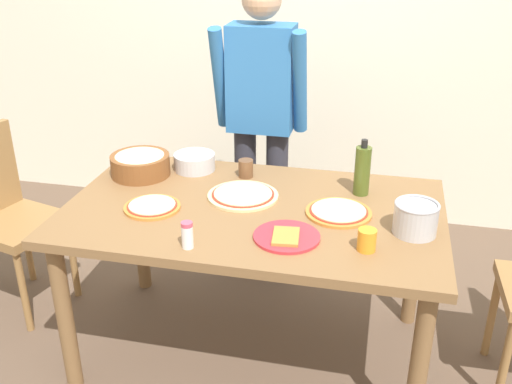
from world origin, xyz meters
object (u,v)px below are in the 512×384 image
object	(u,v)px
chair_wooden_left	(5,210)
olive_oil_bottle	(362,170)
dining_table	(253,226)
pizza_cooked_on_tray	(339,212)
person_cook	(261,113)
mixing_bowl_steel	(195,162)
cup_orange	(367,240)
salt_shaker	(187,235)
plate_with_slice	(287,237)
popcorn_bowl	(140,163)
pizza_second_cooked	(152,207)
cup_small_brown	(246,168)
steel_pot	(416,218)
pizza_raw_on_board	(243,195)

from	to	relation	value
chair_wooden_left	olive_oil_bottle	bearing A→B (deg)	3.84
dining_table	pizza_cooked_on_tray	distance (m)	0.37
person_cook	olive_oil_bottle	world-z (taller)	person_cook
dining_table	mixing_bowl_steel	size ratio (longest dim) A/B	8.00
cup_orange	chair_wooden_left	bearing A→B (deg)	168.18
chair_wooden_left	cup_orange	bearing A→B (deg)	-11.82
cup_orange	salt_shaker	size ratio (longest dim) A/B	0.80
plate_with_slice	olive_oil_bottle	distance (m)	0.55
dining_table	person_cook	world-z (taller)	person_cook
popcorn_bowl	olive_oil_bottle	size ratio (longest dim) A/B	1.09
pizza_second_cooked	popcorn_bowl	bearing A→B (deg)	119.83
plate_with_slice	cup_small_brown	distance (m)	0.62
mixing_bowl_steel	cup_orange	distance (m)	1.05
dining_table	mixing_bowl_steel	world-z (taller)	mixing_bowl_steel
popcorn_bowl	mixing_bowl_steel	world-z (taller)	popcorn_bowl
mixing_bowl_steel	plate_with_slice	bearing A→B (deg)	-45.95
person_cook	olive_oil_bottle	size ratio (longest dim) A/B	6.33
chair_wooden_left	mixing_bowl_steel	distance (m)	1.00
mixing_bowl_steel	steel_pot	xyz separation A→B (m)	(1.04, -0.43, 0.03)
pizza_cooked_on_tray	cup_orange	xyz separation A→B (m)	(0.13, -0.27, 0.03)
dining_table	pizza_cooked_on_tray	world-z (taller)	pizza_cooked_on_tray
dining_table	steel_pot	size ratio (longest dim) A/B	9.22
cup_orange	person_cook	bearing A→B (deg)	121.60
plate_with_slice	olive_oil_bottle	size ratio (longest dim) A/B	1.02
pizza_cooked_on_tray	salt_shaker	size ratio (longest dim) A/B	2.61
plate_with_slice	cup_orange	world-z (taller)	cup_orange
pizza_raw_on_board	plate_with_slice	world-z (taller)	plate_with_slice
pizza_raw_on_board	plate_with_slice	distance (m)	0.41
pizza_cooked_on_tray	cup_orange	world-z (taller)	cup_orange
pizza_raw_on_board	olive_oil_bottle	xyz separation A→B (m)	(0.50, 0.15, 0.10)
pizza_cooked_on_tray	mixing_bowl_steel	xyz separation A→B (m)	(-0.74, 0.33, 0.03)
pizza_raw_on_board	olive_oil_bottle	distance (m)	0.54
pizza_cooked_on_tray	olive_oil_bottle	bearing A→B (deg)	71.03
plate_with_slice	cup_orange	size ratio (longest dim) A/B	3.06
pizza_raw_on_board	steel_pot	size ratio (longest dim) A/B	1.81
person_cook	mixing_bowl_steel	xyz separation A→B (m)	(-0.24, -0.41, -0.14)
olive_oil_bottle	salt_shaker	world-z (taller)	olive_oil_bottle
dining_table	plate_with_slice	bearing A→B (deg)	-51.57
chair_wooden_left	salt_shaker	size ratio (longest dim) A/B	8.96
chair_wooden_left	pizza_second_cooked	world-z (taller)	chair_wooden_left
dining_table	cup_small_brown	bearing A→B (deg)	109.26
pizza_cooked_on_tray	steel_pot	size ratio (longest dim) A/B	1.59
pizza_cooked_on_tray	pizza_raw_on_board	bearing A→B (deg)	170.55
chair_wooden_left	cup_small_brown	world-z (taller)	chair_wooden_left
pizza_cooked_on_tray	mixing_bowl_steel	distance (m)	0.81
person_cook	pizza_cooked_on_tray	bearing A→B (deg)	-56.21
pizza_raw_on_board	dining_table	bearing A→B (deg)	-53.12
chair_wooden_left	pizza_cooked_on_tray	size ratio (longest dim) A/B	3.44
pizza_second_cooked	mixing_bowl_steel	size ratio (longest dim) A/B	1.20
pizza_cooked_on_tray	popcorn_bowl	world-z (taller)	popcorn_bowl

